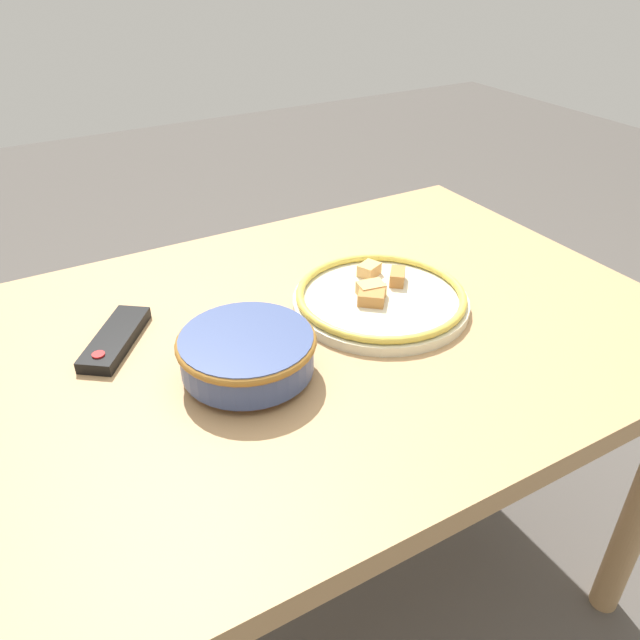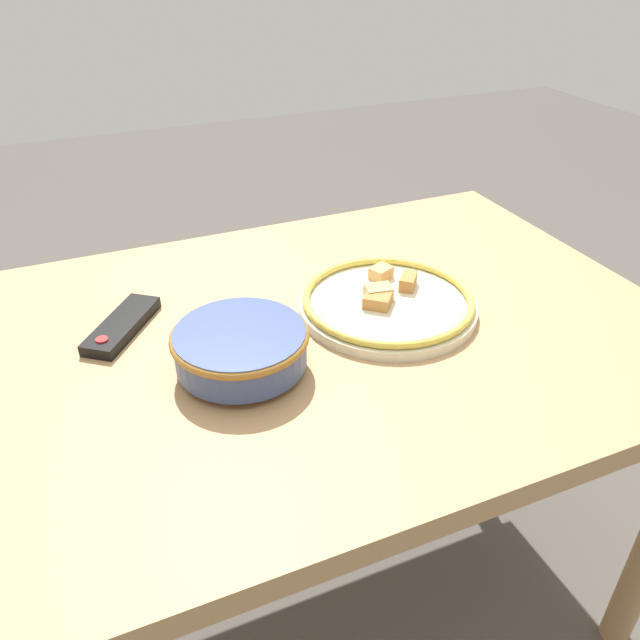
% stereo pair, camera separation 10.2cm
% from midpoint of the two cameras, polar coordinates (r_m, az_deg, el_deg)
% --- Properties ---
extents(ground_plane, '(8.00, 8.00, 0.00)m').
position_cam_midpoint_polar(ground_plane, '(1.60, 2.20, -22.98)').
color(ground_plane, '#4C4742').
extents(dining_table, '(1.22, 0.87, 0.73)m').
position_cam_midpoint_polar(dining_table, '(1.13, 2.87, -4.33)').
color(dining_table, tan).
rests_on(dining_table, ground_plane).
extents(noodle_bowl, '(0.21, 0.21, 0.07)m').
position_cam_midpoint_polar(noodle_bowl, '(0.95, -4.22, -2.58)').
color(noodle_bowl, '#384775').
rests_on(noodle_bowl, dining_table).
extents(food_plate, '(0.32, 0.32, 0.04)m').
position_cam_midpoint_polar(food_plate, '(1.12, 8.83, 1.53)').
color(food_plate, beige).
rests_on(food_plate, dining_table).
extents(tv_remote, '(0.15, 0.17, 0.02)m').
position_cam_midpoint_polar(tv_remote, '(1.09, -15.14, -0.56)').
color(tv_remote, black).
rests_on(tv_remote, dining_table).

